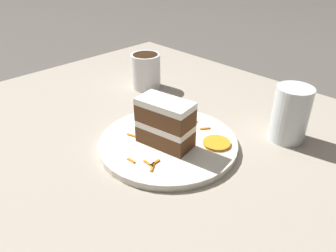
% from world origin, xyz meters
% --- Properties ---
extents(ground_plane, '(6.00, 6.00, 0.00)m').
position_xyz_m(ground_plane, '(0.00, 0.00, 0.00)').
color(ground_plane, '#4C4742').
rests_on(ground_plane, ground).
extents(dining_table, '(1.03, 1.06, 0.02)m').
position_xyz_m(dining_table, '(0.00, 0.00, 0.01)').
color(dining_table, gray).
rests_on(dining_table, ground).
extents(plate, '(0.28, 0.28, 0.01)m').
position_xyz_m(plate, '(0.05, -0.04, 0.03)').
color(plate, silver).
rests_on(plate, dining_table).
extents(cake_slice, '(0.07, 0.11, 0.09)m').
position_xyz_m(cake_slice, '(0.04, -0.05, 0.08)').
color(cake_slice, brown).
rests_on(cake_slice, plate).
extents(cream_dollop, '(0.05, 0.05, 0.04)m').
position_xyz_m(cream_dollop, '(0.10, 0.03, 0.06)').
color(cream_dollop, white).
rests_on(cream_dollop, plate).
extents(orange_garnish, '(0.05, 0.05, 0.01)m').
position_xyz_m(orange_garnish, '(0.11, -0.12, 0.04)').
color(orange_garnish, orange).
rests_on(orange_garnish, plate).
extents(carrot_shreds_scatter, '(0.20, 0.14, 0.00)m').
position_xyz_m(carrot_shreds_scatter, '(0.04, -0.04, 0.04)').
color(carrot_shreds_scatter, orange).
rests_on(carrot_shreds_scatter, plate).
extents(drinking_glass, '(0.07, 0.07, 0.11)m').
position_xyz_m(drinking_glass, '(0.25, -0.20, 0.07)').
color(drinking_glass, silver).
rests_on(drinking_glass, dining_table).
extents(coffee_mug, '(0.08, 0.08, 0.09)m').
position_xyz_m(coffee_mug, '(0.21, 0.21, 0.07)').
color(coffee_mug, white).
rests_on(coffee_mug, dining_table).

